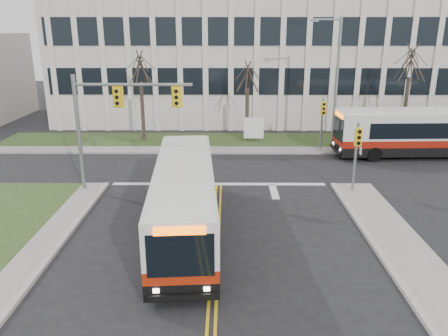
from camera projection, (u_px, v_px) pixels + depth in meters
ground at (215, 256)px, 16.87m from camera, size 120.00×120.00×0.00m
sidewalk_cross at (290, 150)px, 31.29m from camera, size 44.00×1.60×0.14m
building_lawn at (285, 141)px, 33.96m from camera, size 44.00×5.00×0.12m
office_building at (272, 54)px, 43.59m from camera, size 40.00×16.00×12.00m
mast_arm_signal at (109, 113)px, 22.43m from camera, size 6.11×0.38×6.20m
signal_pole_near at (357, 148)px, 22.63m from camera, size 0.34×0.39×3.80m
signal_pole_far at (323, 116)px, 30.73m from camera, size 0.34×0.39×3.80m
streetlight at (335, 76)px, 30.67m from camera, size 2.15×0.25×9.20m
directory_sign at (254, 128)px, 33.17m from camera, size 1.50×0.12×2.00m
tree_left at (140, 69)px, 32.38m from camera, size 1.80×1.80×7.70m
tree_mid at (248, 78)px, 32.71m from camera, size 1.80×1.80×6.82m
tree_right at (411, 64)px, 32.13m from camera, size 1.80×1.80×8.25m
bus_main at (185, 200)px, 18.44m from camera, size 3.16×11.13×2.93m
bus_cross at (424, 134)px, 29.64m from camera, size 11.94×3.03×3.16m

